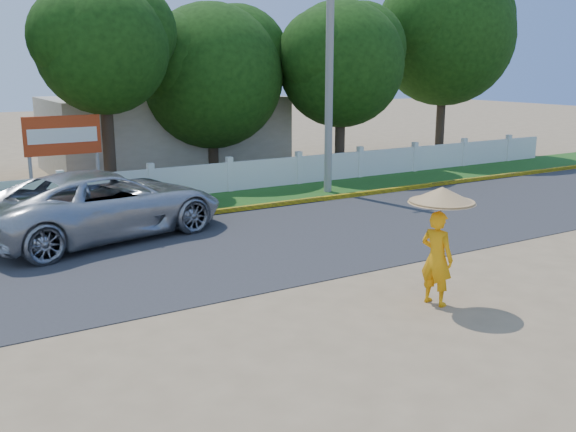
# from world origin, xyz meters

# --- Properties ---
(ground) EXTENTS (120.00, 120.00, 0.00)m
(ground) POSITION_xyz_m (0.00, 0.00, 0.00)
(ground) COLOR #9E8460
(ground) RESTS_ON ground
(road) EXTENTS (60.00, 7.00, 0.02)m
(road) POSITION_xyz_m (0.00, 4.50, 0.01)
(road) COLOR #38383A
(road) RESTS_ON ground
(grass_verge) EXTENTS (60.00, 3.50, 0.03)m
(grass_verge) POSITION_xyz_m (0.00, 9.75, 0.01)
(grass_verge) COLOR #2D601E
(grass_verge) RESTS_ON ground
(curb) EXTENTS (40.00, 0.18, 0.16)m
(curb) POSITION_xyz_m (0.00, 8.05, 0.08)
(curb) COLOR yellow
(curb) RESTS_ON ground
(fence) EXTENTS (40.00, 0.10, 1.10)m
(fence) POSITION_xyz_m (0.00, 11.20, 0.55)
(fence) COLOR silver
(fence) RESTS_ON ground
(building_near) EXTENTS (10.00, 6.00, 3.20)m
(building_near) POSITION_xyz_m (3.00, 18.00, 1.60)
(building_near) COLOR #B7AD99
(building_near) RESTS_ON ground
(utility_pole) EXTENTS (0.28, 0.28, 8.55)m
(utility_pole) POSITION_xyz_m (6.06, 9.26, 4.27)
(utility_pole) COLOR gray
(utility_pole) RESTS_ON ground
(vehicle) EXTENTS (7.11, 4.42, 1.83)m
(vehicle) POSITION_xyz_m (-2.70, 7.17, 0.92)
(vehicle) COLOR #ACB0B4
(vehicle) RESTS_ON ground
(monk_with_parasol) EXTENTS (1.29, 1.29, 2.34)m
(monk_with_parasol) POSITION_xyz_m (1.46, -1.22, 1.52)
(monk_with_parasol) COLOR orange
(monk_with_parasol) RESTS_ON ground
(billboard) EXTENTS (2.50, 0.13, 2.95)m
(billboard) POSITION_xyz_m (-2.60, 12.30, 2.14)
(billboard) COLOR gray
(billboard) RESTS_ON ground
(tree_row) EXTENTS (30.37, 7.65, 9.38)m
(tree_row) POSITION_xyz_m (5.80, 14.29, 5.10)
(tree_row) COLOR #473828
(tree_row) RESTS_ON ground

